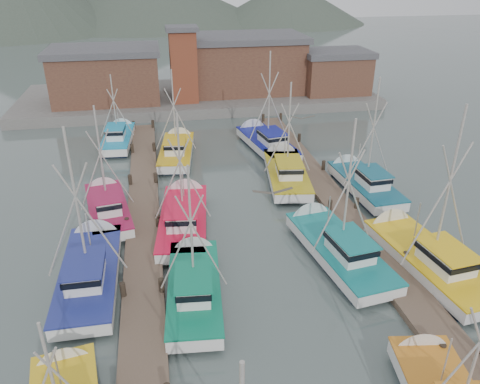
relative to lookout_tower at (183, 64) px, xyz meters
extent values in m
plane|color=#495854|center=(2.00, -33.00, -5.55)|extent=(260.00, 260.00, 0.00)
cube|color=brown|center=(-5.00, -29.00, -5.35)|extent=(2.20, 46.00, 0.40)
cylinder|color=black|center=(-6.00, -35.00, -5.10)|extent=(0.30, 0.30, 1.50)
cylinder|color=black|center=(-6.00, -28.00, -5.10)|extent=(0.30, 0.30, 1.50)
cylinder|color=black|center=(-6.00, -21.00, -5.10)|extent=(0.30, 0.30, 1.50)
cylinder|color=black|center=(-6.00, -14.00, -5.10)|extent=(0.30, 0.30, 1.50)
cylinder|color=black|center=(-6.00, -7.00, -5.10)|extent=(0.30, 0.30, 1.50)
cylinder|color=black|center=(-4.00, -35.00, -5.10)|extent=(0.30, 0.30, 1.50)
cylinder|color=black|center=(-4.00, -28.00, -5.10)|extent=(0.30, 0.30, 1.50)
cylinder|color=black|center=(-4.00, -21.00, -5.10)|extent=(0.30, 0.30, 1.50)
cylinder|color=black|center=(-4.00, -14.00, -5.10)|extent=(0.30, 0.30, 1.50)
cylinder|color=black|center=(-4.00, -7.00, -5.10)|extent=(0.30, 0.30, 1.50)
cube|color=brown|center=(9.00, -29.00, -5.35)|extent=(2.20, 46.00, 0.40)
cylinder|color=black|center=(8.00, -42.00, -5.10)|extent=(0.30, 0.30, 1.50)
cylinder|color=black|center=(8.00, -35.00, -5.10)|extent=(0.30, 0.30, 1.50)
cylinder|color=black|center=(8.00, -28.00, -5.10)|extent=(0.30, 0.30, 1.50)
cylinder|color=black|center=(8.00, -21.00, -5.10)|extent=(0.30, 0.30, 1.50)
cylinder|color=black|center=(8.00, -14.00, -5.10)|extent=(0.30, 0.30, 1.50)
cylinder|color=black|center=(8.00, -7.00, -5.10)|extent=(0.30, 0.30, 1.50)
cylinder|color=black|center=(10.00, -42.00, -5.10)|extent=(0.30, 0.30, 1.50)
cylinder|color=black|center=(10.00, -35.00, -5.10)|extent=(0.30, 0.30, 1.50)
cylinder|color=black|center=(10.00, -28.00, -5.10)|extent=(0.30, 0.30, 1.50)
cylinder|color=black|center=(10.00, -21.00, -5.10)|extent=(0.30, 0.30, 1.50)
cylinder|color=black|center=(10.00, -14.00, -5.10)|extent=(0.30, 0.30, 1.50)
cylinder|color=black|center=(10.00, -7.00, -5.10)|extent=(0.30, 0.30, 1.50)
cube|color=gray|center=(2.00, 4.00, -4.95)|extent=(44.00, 16.00, 1.20)
cube|color=brown|center=(-9.00, 2.00, -1.60)|extent=(12.00, 8.00, 5.50)
cube|color=#545458|center=(-9.00, 2.00, 1.50)|extent=(12.72, 8.48, 0.70)
cube|color=brown|center=(8.00, 4.00, -1.25)|extent=(14.00, 9.00, 6.20)
cube|color=#545458|center=(8.00, 4.00, 2.20)|extent=(14.84, 9.54, 0.70)
cube|color=brown|center=(19.00, 1.00, -2.10)|extent=(8.00, 6.00, 4.50)
cube|color=#545458|center=(19.00, 1.00, 0.50)|extent=(8.48, 6.36, 0.70)
cube|color=brown|center=(0.00, 0.00, -0.35)|extent=(3.00, 3.00, 8.00)
cube|color=#545458|center=(0.00, 0.00, 3.90)|extent=(3.60, 3.60, 0.50)
cone|color=#455144|center=(-38.00, 82.00, -5.55)|extent=(110.00, 110.00, 42.00)
cone|color=#455144|center=(-3.00, 97.00, -5.55)|extent=(140.00, 140.00, 30.00)
cone|color=#455144|center=(37.00, 87.00, -5.55)|extent=(90.00, 90.00, 24.00)
cone|color=white|center=(7.21, -41.26, -5.00)|extent=(2.60, 1.47, 2.46)
cylinder|color=#B2ABA3|center=(6.58, -45.30, -1.13)|extent=(0.13, 0.13, 6.64)
cylinder|color=#B2ABA3|center=(6.08, -45.22, -1.91)|extent=(2.35, 0.45, 5.19)
cylinder|color=#B2ABA3|center=(6.82, -43.75, -3.25)|extent=(0.07, 0.07, 2.19)
cone|color=white|center=(-8.34, -39.27, -5.00)|extent=(2.55, 1.47, 2.40)
cylinder|color=#B2ABA3|center=(-7.70, -43.22, -1.97)|extent=(0.13, 0.13, 4.96)
cylinder|color=#B2ABA3|center=(-7.95, -41.70, -3.25)|extent=(0.08, 0.08, 2.31)
cube|color=black|center=(-2.31, -35.57, -5.50)|extent=(2.94, 7.30, 0.70)
cube|color=white|center=(-2.31, -35.57, -4.85)|extent=(3.34, 8.29, 0.80)
cube|color=#0B7C58|center=(-2.31, -35.57, -4.47)|extent=(3.42, 8.38, 0.10)
cone|color=white|center=(-1.95, -31.54, -5.00)|extent=(2.62, 1.32, 2.53)
cube|color=white|center=(-2.39, -36.53, -3.90)|extent=(1.84, 2.56, 1.10)
cube|color=black|center=(-2.39, -36.53, -3.67)|extent=(1.97, 2.81, 0.28)
cube|color=#0B7C58|center=(-2.39, -36.53, -3.31)|extent=(2.09, 2.98, 0.07)
cylinder|color=#B2ABA3|center=(-2.32, -35.73, -1.05)|extent=(0.12, 0.12, 6.80)
cylinder|color=#B2ABA3|center=(-2.84, -35.68, -1.85)|extent=(2.43, 0.30, 5.31)
cylinder|color=#B2ABA3|center=(-1.80, -35.77, -1.85)|extent=(2.43, 0.30, 5.31)
cylinder|color=#B2ABA3|center=(-2.18, -34.11, -3.25)|extent=(0.07, 0.07, 2.26)
cube|color=black|center=(6.58, -33.45, -5.50)|extent=(3.67, 8.26, 0.70)
cube|color=white|center=(6.58, -33.45, -4.85)|extent=(4.17, 9.38, 0.80)
cube|color=#137C7C|center=(6.58, -33.45, -4.47)|extent=(4.27, 9.48, 0.10)
cone|color=white|center=(5.96, -28.96, -5.00)|extent=(2.96, 1.48, 2.83)
cube|color=white|center=(6.73, -34.52, -3.90)|extent=(2.19, 2.94, 1.10)
cube|color=black|center=(6.73, -34.52, -3.67)|extent=(2.34, 3.23, 0.28)
cube|color=#137C7C|center=(6.73, -34.52, -3.31)|extent=(2.48, 3.43, 0.07)
cylinder|color=#B2ABA3|center=(6.60, -33.63, -0.52)|extent=(0.14, 0.14, 7.85)
cylinder|color=#B2ABA3|center=(6.03, -33.71, -1.45)|extent=(2.79, 0.48, 6.14)
cylinder|color=#B2ABA3|center=(7.18, -33.55, -1.45)|extent=(2.79, 0.48, 6.14)
cylinder|color=#B2ABA3|center=(6.36, -31.83, -3.25)|extent=(0.08, 0.08, 2.53)
cube|color=black|center=(-7.87, -33.22, -5.50)|extent=(2.63, 8.01, 0.70)
cube|color=white|center=(-7.87, -33.22, -4.85)|extent=(2.99, 9.11, 0.80)
cube|color=navy|center=(-7.87, -33.22, -4.47)|extent=(3.08, 9.20, 0.10)
cone|color=white|center=(-7.86, -28.67, -5.00)|extent=(2.84, 1.11, 2.84)
cube|color=white|center=(-7.88, -34.31, -3.90)|extent=(1.84, 2.74, 1.10)
cube|color=black|center=(-7.88, -34.31, -3.67)|extent=(1.96, 3.01, 0.28)
cube|color=navy|center=(-7.88, -34.31, -3.31)|extent=(2.08, 3.19, 0.07)
cylinder|color=#B2ABA3|center=(-7.88, -33.40, -0.35)|extent=(0.14, 0.14, 8.20)
cylinder|color=#B2ABA3|center=(-8.50, -33.40, -1.31)|extent=(2.93, 0.11, 6.41)
cylinder|color=#B2ABA3|center=(-7.25, -33.40, -1.31)|extent=(2.93, 0.11, 6.41)
cylinder|color=#B2ABA3|center=(-7.87, -31.58, -3.25)|extent=(0.08, 0.08, 2.73)
cube|color=black|center=(11.34, -35.43, -5.50)|extent=(3.65, 8.45, 0.70)
cube|color=white|center=(11.34, -35.43, -4.85)|extent=(4.15, 9.60, 0.80)
cube|color=yellow|center=(11.34, -35.43, -4.47)|extent=(4.25, 9.70, 0.10)
cone|color=white|center=(10.79, -30.81, -5.00)|extent=(3.05, 1.44, 2.94)
cube|color=white|center=(11.47, -36.54, -3.90)|extent=(2.22, 3.00, 1.10)
cube|color=black|center=(11.47, -36.54, -3.67)|extent=(2.37, 3.29, 0.28)
cube|color=yellow|center=(11.47, -36.54, -3.31)|extent=(2.52, 3.49, 0.07)
cylinder|color=#B2ABA3|center=(11.36, -35.61, 0.01)|extent=(0.15, 0.15, 8.92)
cylinder|color=#B2ABA3|center=(10.74, -35.69, -1.04)|extent=(3.17, 0.48, 6.97)
cylinder|color=#B2ABA3|center=(11.98, -35.54, -1.04)|extent=(3.17, 0.48, 6.97)
cylinder|color=#B2ABA3|center=(11.14, -33.77, -3.25)|extent=(0.09, 0.09, 2.72)
cube|color=black|center=(-2.32, -28.11, -5.50)|extent=(3.51, 8.19, 0.70)
cube|color=white|center=(-2.32, -28.11, -4.85)|extent=(3.99, 9.31, 0.80)
cube|color=red|center=(-2.32, -28.11, -4.47)|extent=(4.09, 9.41, 0.10)
cone|color=white|center=(-1.78, -23.63, -5.00)|extent=(2.93, 1.43, 2.82)
cube|color=white|center=(-2.45, -29.18, -3.90)|extent=(2.13, 2.90, 1.10)
cube|color=black|center=(-2.45, -29.18, -3.67)|extent=(2.28, 3.19, 0.28)
cube|color=red|center=(-2.45, -29.18, -3.31)|extent=(2.42, 3.38, 0.07)
cylinder|color=#B2ABA3|center=(-2.34, -28.28, -0.94)|extent=(0.14, 0.14, 7.03)
cylinder|color=#B2ABA3|center=(-2.91, -28.22, -1.76)|extent=(2.51, 0.39, 5.49)
cylinder|color=#B2ABA3|center=(-1.77, -28.35, -1.76)|extent=(2.51, 0.39, 5.49)
cylinder|color=#B2ABA3|center=(-2.13, -26.49, -3.25)|extent=(0.08, 0.08, 2.52)
cube|color=black|center=(6.52, -21.90, -5.50)|extent=(3.65, 8.16, 0.70)
cube|color=white|center=(6.52, -21.90, -4.85)|extent=(4.14, 9.27, 0.80)
cube|color=gold|center=(6.52, -21.90, -4.47)|extent=(4.24, 9.37, 0.10)
cone|color=white|center=(7.15, -17.47, -5.00)|extent=(2.93, 1.48, 2.80)
cube|color=white|center=(6.37, -22.96, -3.90)|extent=(2.17, 2.91, 1.10)
cube|color=black|center=(6.37, -22.96, -3.67)|extent=(2.32, 3.20, 0.28)
cube|color=gold|center=(6.37, -22.96, -3.31)|extent=(2.46, 3.39, 0.07)
cylinder|color=#B2ABA3|center=(6.50, -22.08, -0.89)|extent=(0.14, 0.14, 7.12)
cylinder|color=#B2ABA3|center=(5.93, -22.00, -1.73)|extent=(2.53, 0.45, 5.57)
cylinder|color=#B2ABA3|center=(7.06, -22.16, -1.73)|extent=(2.53, 0.45, 5.57)
cylinder|color=#B2ABA3|center=(6.75, -20.30, -3.25)|extent=(0.08, 0.08, 2.50)
cube|color=black|center=(-7.39, -25.61, -5.50)|extent=(3.33, 7.09, 0.70)
cube|color=white|center=(-7.39, -25.61, -4.85)|extent=(3.78, 8.06, 0.80)
cube|color=#9E1442|center=(-7.39, -25.61, -4.47)|extent=(3.87, 8.14, 0.10)
cone|color=white|center=(-8.04, -21.79, -5.00)|extent=(2.57, 1.49, 2.42)
cube|color=white|center=(-7.23, -26.52, -3.90)|extent=(1.93, 2.55, 1.10)
cube|color=black|center=(-7.23, -26.52, -3.67)|extent=(2.07, 2.80, 0.28)
cube|color=#9E1442|center=(-7.23, -26.52, -3.31)|extent=(2.19, 2.97, 0.07)
cylinder|color=#B2ABA3|center=(-7.36, -25.76, -0.91)|extent=(0.13, 0.13, 7.07)
cylinder|color=#B2ABA3|center=(-7.89, -25.85, -1.75)|extent=(2.50, 0.51, 5.53)
cylinder|color=#B2ABA3|center=(-6.84, -25.67, -1.75)|extent=(2.50, 0.51, 5.53)
cylinder|color=#B2ABA3|center=(-7.62, -24.23, -3.25)|extent=(0.08, 0.08, 2.32)
cube|color=black|center=(11.96, -25.02, -5.50)|extent=(2.79, 7.36, 0.70)
cube|color=white|center=(11.96, -25.02, -4.85)|extent=(3.17, 8.36, 0.80)
cube|color=#135A70|center=(11.96, -25.02, -4.47)|extent=(3.25, 8.45, 0.10)
cone|color=white|center=(11.73, -20.92, -5.00)|extent=(2.66, 1.25, 2.60)
cube|color=white|center=(12.02, -26.01, -3.90)|extent=(1.81, 2.56, 1.10)
cube|color=black|center=(12.02, -26.01, -3.67)|extent=(1.94, 2.81, 0.28)
cube|color=#135A70|center=(12.02, -26.01, -3.31)|extent=(2.05, 2.98, 0.07)
cylinder|color=#B2ABA3|center=(11.97, -25.18, -0.48)|extent=(0.13, 0.13, 7.94)
cylinder|color=#B2ABA3|center=(11.42, -25.22, -1.41)|extent=(2.83, 0.25, 6.20)
cylinder|color=#B2ABA3|center=(12.52, -25.15, -1.41)|extent=(2.83, 0.25, 6.20)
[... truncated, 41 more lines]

